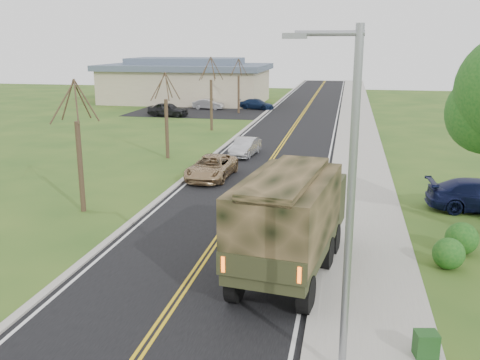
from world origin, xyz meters
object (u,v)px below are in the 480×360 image
(sedan_silver, at_px, (245,147))
(utility_box_far, at_px, (426,344))
(military_truck, at_px, (291,215))
(suv_champagne, at_px, (211,167))

(sedan_silver, relative_size, utility_box_far, 5.80)
(utility_box_far, bearing_deg, military_truck, 120.12)
(military_truck, bearing_deg, suv_champagne, 123.26)
(suv_champagne, bearing_deg, military_truck, -61.91)
(military_truck, relative_size, sedan_silver, 2.01)
(sedan_silver, bearing_deg, utility_box_far, -62.82)
(military_truck, distance_m, utility_box_far, 6.08)
(suv_champagne, distance_m, sedan_silver, 6.61)
(military_truck, bearing_deg, utility_box_far, -41.31)
(sedan_silver, xyz_separation_m, utility_box_far, (9.00, -23.17, -0.20))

